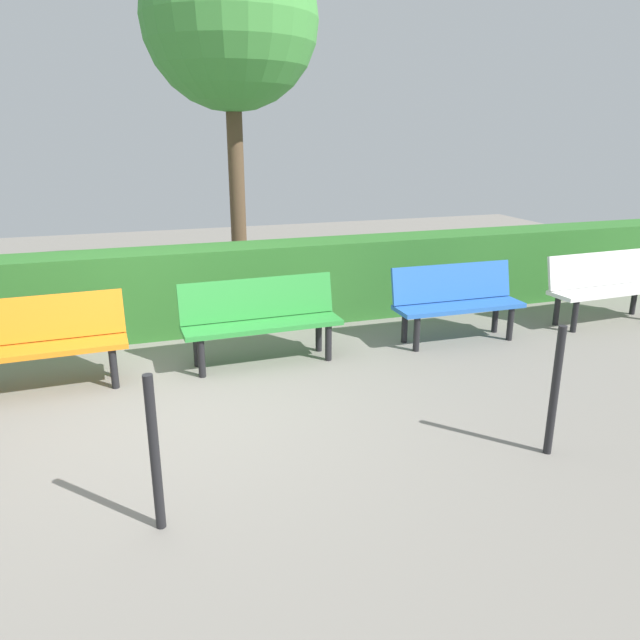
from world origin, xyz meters
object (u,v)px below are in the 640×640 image
(bench_orange, at_px, (37,340))
(bench_white, at_px, (604,284))
(bench_green, at_px, (261,317))
(bench_blue, at_px, (456,299))
(tree_near, at_px, (230,21))

(bench_orange, bearing_deg, bench_white, 178.16)
(bench_white, distance_m, bench_green, 4.38)
(bench_white, distance_m, bench_blue, 2.11)
(bench_green, relative_size, bench_orange, 1.03)
(bench_blue, bearing_deg, bench_white, -178.64)
(bench_white, distance_m, tree_near, 5.95)
(bench_blue, distance_m, bench_green, 2.26)
(bench_white, xyz_separation_m, bench_blue, (2.11, 0.03, -0.00))
(bench_green, distance_m, tree_near, 4.41)
(bench_white, relative_size, bench_orange, 1.00)
(bench_white, height_order, tree_near, tree_near)
(bench_green, height_order, bench_orange, same)
(bench_white, xyz_separation_m, bench_orange, (6.48, 0.06, 0.00))
(bench_white, height_order, bench_green, same)
(bench_blue, bearing_deg, bench_orange, 0.87)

